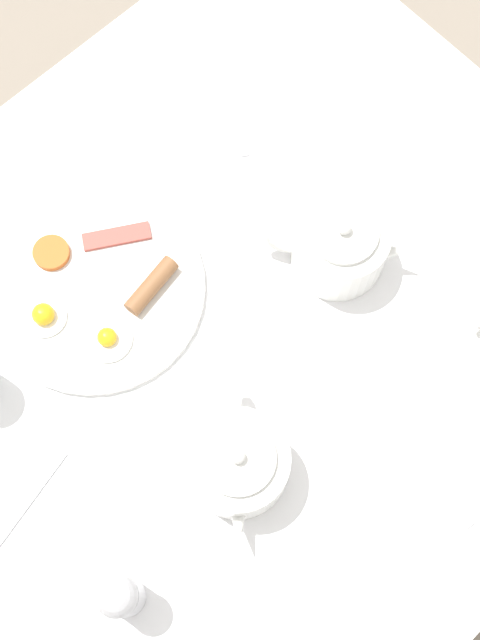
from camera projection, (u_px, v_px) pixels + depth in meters
ground_plane at (240, 426)px, 1.88m from camera, size 8.00×8.00×0.00m
table at (240, 338)px, 1.27m from camera, size 1.08×0.98×0.70m
breakfast_plate at (96, 289)px, 1.22m from camera, size 0.30×0.30×0.04m
teapot_near at (238, 463)px, 1.11m from camera, size 0.15×0.16×0.11m
teapot_far at (339, 246)px, 1.20m from camera, size 0.15×0.17×0.11m
pepper_grinder at (121, 597)px, 1.04m from camera, size 0.05×0.05×0.13m
fork_by_plate at (233, 104)px, 1.32m from camera, size 0.11×0.16×0.00m
knife_by_plate at (9, 525)px, 1.13m from camera, size 0.22×0.06×0.00m
spoon_for_tea at (431, 477)px, 1.15m from camera, size 0.03×0.16×0.00m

